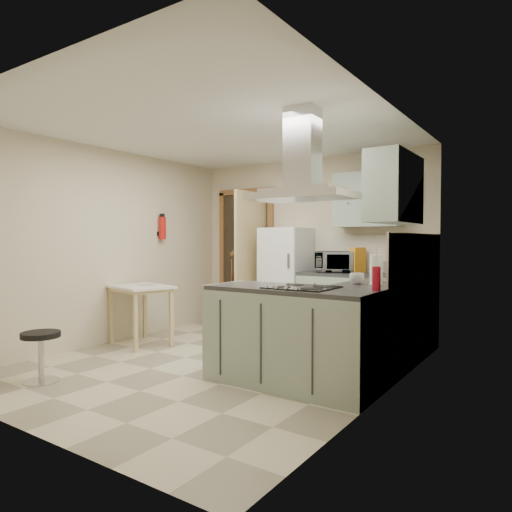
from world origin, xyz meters
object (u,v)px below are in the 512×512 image
Objects in this scene: drop_leaf_table at (140,315)px; stool at (41,357)px; bentwood_chair at (237,299)px; fridge at (286,281)px; peninsula at (292,336)px; microwave at (334,262)px; extractor_hood at (302,196)px.

stool is (0.41, -1.57, -0.14)m from drop_leaf_table.
fridge is at bearing -26.80° from bentwood_chair.
fridge is 2.35m from peninsula.
bentwood_chair is at bearing 136.03° from peninsula.
drop_leaf_table is 2.62m from microwave.
microwave is at bearing 104.03° from peninsula.
drop_leaf_table is 0.98× the size of bentwood_chair.
peninsula is 1.93× the size of drop_leaf_table.
bentwood_chair is at bearing 96.89° from drop_leaf_table.
fridge is at bearing 76.46° from stool.
bentwood_chair is at bearing 154.89° from microwave.
fridge is 2.57m from extractor_hood.
peninsula reaches higher than stool.
microwave is (0.72, 0.04, 0.29)m from fridge.
peninsula is 3.10× the size of microwave.
stool is (0.18, -3.33, -0.17)m from bentwood_chair.
microwave reaches higher than drop_leaf_table.
bentwood_chair is (-0.96, 0.12, -0.34)m from fridge.
stool is at bearing -103.54° from fridge.
drop_leaf_table is 1.78m from bentwood_chair.
fridge is 2.06m from drop_leaf_table.
microwave is (1.68, -0.08, 0.63)m from bentwood_chair.
extractor_hood is (0.10, 0.00, 1.27)m from peninsula.
fridge is at bearing 160.92° from microwave.
microwave is (1.90, 1.68, 0.66)m from drop_leaf_table.
extractor_hood reaches higher than bentwood_chair.
extractor_hood reaches higher than microwave.
peninsula is 3.03m from bentwood_chair.
stool is (-2.10, -1.23, -1.48)m from extractor_hood.
extractor_hood is 1.80× the size of microwave.
fridge is 3.34m from stool.
extractor_hood is at bearing 30.39° from stool.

